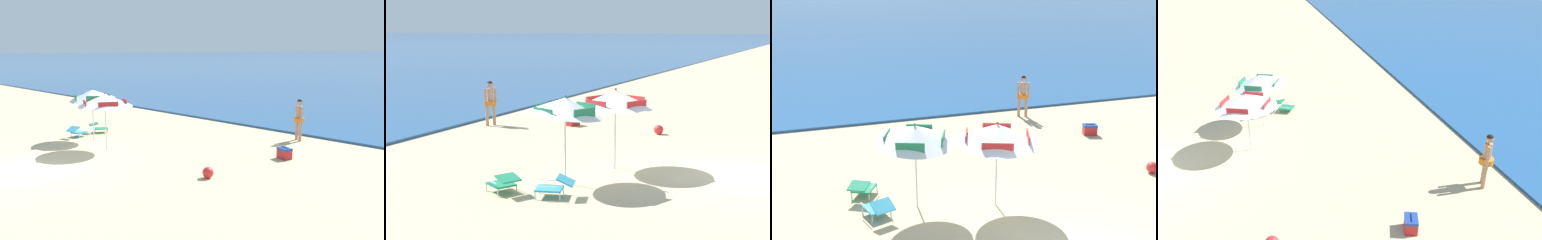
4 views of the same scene
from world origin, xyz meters
The scene contains 7 objects.
beach_umbrella_striped_main centered at (-2.66, 3.91, 1.96)m, with size 2.62×2.64×2.29m.
beach_umbrella_striped_second centered at (-0.73, 3.34, 1.95)m, with size 2.98×2.98×2.24m.
lounge_chair_under_umbrella centered at (-3.92, 4.91, 0.28)m, with size 0.87×0.99×0.49m.
lounge_chair_beside_umbrella centered at (-3.67, 3.68, 0.27)m, with size 0.77×1.00×0.51m.
person_standing_near_shore centered at (3.47, 10.24, 1.03)m, with size 0.47×0.44×1.79m.
cooler_box centered at (4.81, 7.24, 0.20)m, with size 0.58×0.49×0.43m.
beach_ball centered at (4.52, 3.63, 0.17)m, with size 0.35×0.35×0.35m, color red.
Camera 3 is at (-4.83, -5.97, 5.45)m, focal length 40.89 mm.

